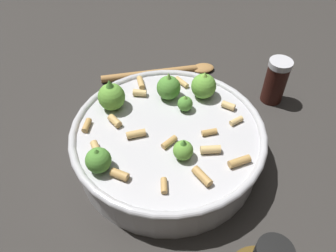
# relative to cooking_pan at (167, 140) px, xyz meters

# --- Properties ---
(ground_plane) EXTENTS (2.40, 2.40, 0.00)m
(ground_plane) POSITION_rel_cooking_pan_xyz_m (-0.00, 0.00, -0.04)
(ground_plane) COLOR #2D2B28
(cooking_pan) EXTENTS (0.32, 0.32, 0.13)m
(cooking_pan) POSITION_rel_cooking_pan_xyz_m (0.00, 0.00, 0.00)
(cooking_pan) COLOR #B7B7BC
(cooking_pan) RESTS_ON ground
(pepper_shaker) EXTENTS (0.05, 0.05, 0.10)m
(pepper_shaker) POSITION_rel_cooking_pan_xyz_m (-0.26, -0.04, 0.01)
(pepper_shaker) COLOR #33140F
(pepper_shaker) RESTS_ON ground
(wooden_spoon) EXTENTS (0.26, 0.10, 0.02)m
(wooden_spoon) POSITION_rel_cooking_pan_xyz_m (-0.10, -0.21, -0.04)
(wooden_spoon) COLOR #9E703D
(wooden_spoon) RESTS_ON ground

